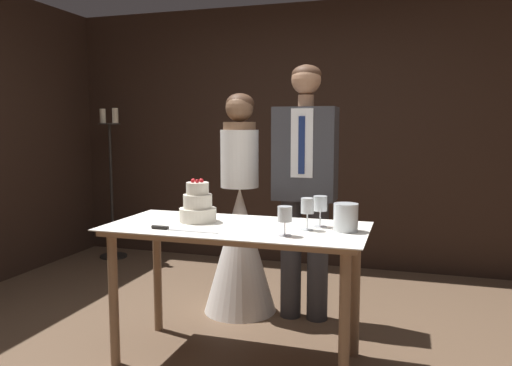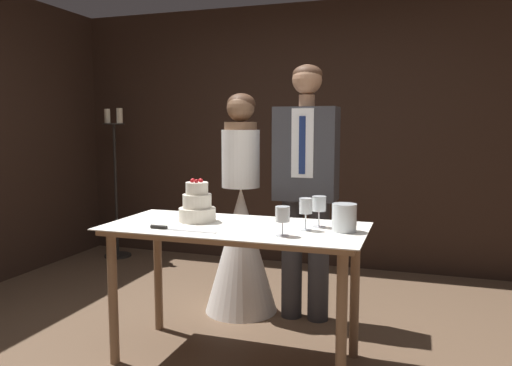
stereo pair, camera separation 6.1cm
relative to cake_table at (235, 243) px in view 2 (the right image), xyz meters
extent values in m
plane|color=brown|center=(-0.03, -0.10, -0.71)|extent=(40.00, 40.00, 0.00)
cube|color=black|center=(-0.03, 2.24, 0.57)|extent=(5.21, 0.12, 2.57)
cylinder|color=#8E6B4C|center=(-0.66, -0.26, -0.33)|extent=(0.06, 0.06, 0.77)
cylinder|color=#8E6B4C|center=(0.66, -0.26, -0.33)|extent=(0.06, 0.06, 0.77)
cylinder|color=#8E6B4C|center=(-0.66, 0.26, -0.33)|extent=(0.06, 0.06, 0.77)
cylinder|color=#8E6B4C|center=(0.66, 0.26, -0.33)|extent=(0.06, 0.06, 0.77)
cube|color=#8E6B4C|center=(0.00, 0.00, 0.08)|extent=(1.44, 0.65, 0.03)
cube|color=white|center=(0.00, 0.00, 0.10)|extent=(1.50, 0.71, 0.01)
cylinder|color=silver|center=(-0.27, 0.05, 0.14)|extent=(0.22, 0.22, 0.08)
cylinder|color=silver|center=(-0.27, 0.05, 0.23)|extent=(0.17, 0.17, 0.08)
cylinder|color=silver|center=(-0.27, 0.05, 0.30)|extent=(0.14, 0.14, 0.07)
sphere|color=red|center=(-0.24, 0.06, 0.35)|extent=(0.02, 0.02, 0.02)
sphere|color=red|center=(-0.25, 0.08, 0.35)|extent=(0.02, 0.02, 0.02)
sphere|color=red|center=(-0.30, 0.07, 0.35)|extent=(0.02, 0.02, 0.02)
sphere|color=red|center=(-0.29, 0.03, 0.35)|extent=(0.02, 0.02, 0.02)
sphere|color=red|center=(-0.26, 0.03, 0.35)|extent=(0.02, 0.02, 0.02)
cube|color=silver|center=(-0.17, -0.22, 0.10)|extent=(0.30, 0.03, 0.00)
cylinder|color=black|center=(-0.38, -0.22, 0.11)|extent=(0.10, 0.02, 0.02)
cylinder|color=silver|center=(0.47, 0.11, 0.10)|extent=(0.08, 0.08, 0.00)
cylinder|color=silver|center=(0.47, 0.11, 0.15)|extent=(0.01, 0.01, 0.09)
cylinder|color=silver|center=(0.47, 0.11, 0.24)|extent=(0.08, 0.08, 0.09)
cylinder|color=maroon|center=(0.47, 0.11, 0.21)|extent=(0.07, 0.07, 0.03)
cylinder|color=silver|center=(0.41, 0.01, 0.10)|extent=(0.07, 0.07, 0.00)
cylinder|color=silver|center=(0.41, 0.01, 0.15)|extent=(0.01, 0.01, 0.09)
cylinder|color=silver|center=(0.41, 0.01, 0.24)|extent=(0.07, 0.07, 0.09)
cylinder|color=maroon|center=(0.41, 0.01, 0.21)|extent=(0.06, 0.06, 0.04)
cylinder|color=silver|center=(0.33, -0.18, 0.10)|extent=(0.07, 0.07, 0.00)
cylinder|color=silver|center=(0.33, -0.18, 0.14)|extent=(0.01, 0.01, 0.07)
cylinder|color=silver|center=(0.33, -0.18, 0.22)|extent=(0.08, 0.08, 0.08)
cylinder|color=maroon|center=(0.33, -0.18, 0.19)|extent=(0.06, 0.06, 0.02)
cylinder|color=silver|center=(0.62, 0.04, 0.18)|extent=(0.14, 0.14, 0.15)
cylinder|color=beige|center=(0.62, 0.04, 0.14)|extent=(0.06, 0.06, 0.07)
sphere|color=#F9CC4C|center=(0.62, 0.04, 0.18)|extent=(0.02, 0.02, 0.02)
cone|color=white|center=(-0.24, 0.77, -0.24)|extent=(0.54, 0.54, 0.94)
cylinder|color=white|center=(-0.24, 0.77, 0.44)|extent=(0.28, 0.28, 0.42)
cylinder|color=brown|center=(-0.24, 0.77, 0.68)|extent=(0.24, 0.24, 0.06)
sphere|color=brown|center=(-0.24, 0.77, 0.81)|extent=(0.20, 0.20, 0.20)
ellipsoid|color=#472D1E|center=(-0.24, 0.78, 0.84)|extent=(0.21, 0.21, 0.15)
cylinder|color=#38383D|center=(0.15, 0.77, -0.28)|extent=(0.15, 0.15, 0.87)
cylinder|color=#38383D|center=(0.34, 0.77, -0.28)|extent=(0.15, 0.15, 0.87)
cube|color=#38383D|center=(0.24, 0.77, 0.48)|extent=(0.43, 0.24, 0.65)
cube|color=white|center=(0.24, 0.65, 0.56)|extent=(0.15, 0.01, 0.47)
cube|color=navy|center=(0.24, 0.64, 0.55)|extent=(0.04, 0.01, 0.39)
cylinder|color=#A37556|center=(0.24, 0.77, 0.85)|extent=(0.11, 0.11, 0.08)
sphere|color=#A37556|center=(0.24, 0.77, 0.99)|extent=(0.21, 0.21, 0.21)
ellipsoid|color=#472D1E|center=(0.24, 0.78, 1.03)|extent=(0.21, 0.21, 0.13)
cylinder|color=black|center=(-2.03, 1.83, -0.70)|extent=(0.28, 0.28, 0.02)
cylinder|color=black|center=(-2.03, 1.83, 0.00)|extent=(0.03, 0.03, 1.38)
cylinder|color=black|center=(-2.03, 1.83, 0.70)|extent=(0.22, 0.22, 0.01)
cylinder|color=beige|center=(-2.11, 1.83, 0.78)|extent=(0.06, 0.06, 0.15)
cylinder|color=beige|center=(-1.96, 1.83, 0.78)|extent=(0.06, 0.06, 0.15)
camera|label=1|loc=(0.94, -2.68, 0.68)|focal=35.00mm
camera|label=2|loc=(1.00, -2.66, 0.68)|focal=35.00mm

